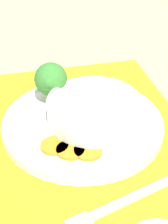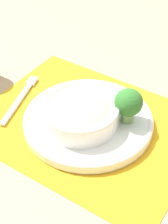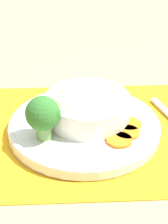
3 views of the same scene
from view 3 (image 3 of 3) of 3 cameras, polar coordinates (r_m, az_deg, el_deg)
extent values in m
plane|color=tan|center=(0.70, 0.04, -3.14)|extent=(4.00, 4.00, 0.00)
cube|color=orange|center=(0.70, 0.04, -3.00)|extent=(0.50, 0.41, 0.00)
cylinder|color=white|center=(0.69, 0.04, -2.32)|extent=(0.28, 0.28, 0.02)
torus|color=white|center=(0.69, 0.04, -1.76)|extent=(0.28, 0.28, 0.01)
cylinder|color=silver|center=(0.69, 0.51, 0.57)|extent=(0.16, 0.16, 0.04)
torus|color=silver|center=(0.68, 0.52, 2.12)|extent=(0.16, 0.16, 0.01)
ellipsoid|color=beige|center=(0.69, 0.51, 1.34)|extent=(0.13, 0.13, 0.05)
cylinder|color=#759E51|center=(0.65, -6.12, -2.92)|extent=(0.03, 0.03, 0.03)
sphere|color=#2D6B28|center=(0.63, -6.30, -0.22)|extent=(0.06, 0.06, 0.06)
sphere|color=#2D6B28|center=(0.62, -4.76, -0.09)|extent=(0.03, 0.03, 0.03)
sphere|color=#2D6B28|center=(0.63, -7.71, 0.18)|extent=(0.02, 0.02, 0.02)
cylinder|color=orange|center=(0.64, 5.39, -4.29)|extent=(0.04, 0.04, 0.01)
cylinder|color=orange|center=(0.66, 6.55, -3.13)|extent=(0.04, 0.04, 0.01)
cylinder|color=orange|center=(0.68, 6.90, -1.87)|extent=(0.04, 0.04, 0.01)
camera|label=1|loc=(0.70, 51.52, 21.31)|focal=60.00mm
camera|label=2|loc=(1.12, -22.62, 37.56)|focal=60.00mm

